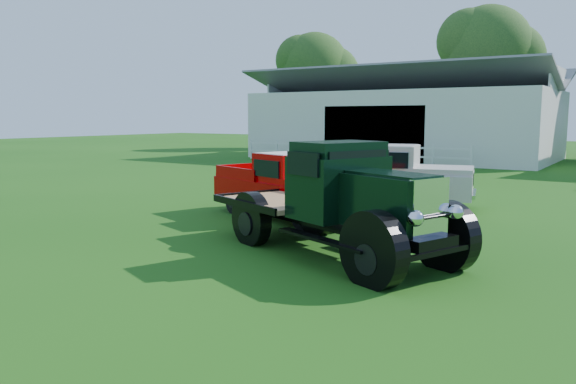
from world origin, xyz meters
The scene contains 8 objects.
ground centered at (0.00, 0.00, 0.00)m, with size 120.00×120.00×0.00m, color #174C0E.
shed_left centered at (-7.00, 26.00, 2.80)m, with size 18.80×10.20×5.60m, color silver, non-canonical shape.
fence_rail centered at (-8.00, 20.00, 0.60)m, with size 14.20×0.16×1.20m, color white, non-canonical shape.
tree_a centered at (-18.00, 33.00, 5.25)m, with size 6.30×6.30×10.50m, color #153A16, non-canonical shape.
tree_b centered at (-4.00, 34.00, 5.75)m, with size 6.90×6.90×11.50m, color #153A16, non-canonical shape.
vintage_flatbed centered at (1.68, 0.60, 1.10)m, with size 5.58×2.21×2.21m, color black, non-canonical shape.
red_pickup centered at (-1.21, 3.39, 0.88)m, with size 4.84×1.86×1.77m, color #B20002, non-canonical shape.
white_pickup centered at (0.25, 6.70, 0.90)m, with size 4.92×1.91×1.81m, color beige, non-canonical shape.
Camera 1 is at (6.85, -8.92, 2.68)m, focal length 35.00 mm.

